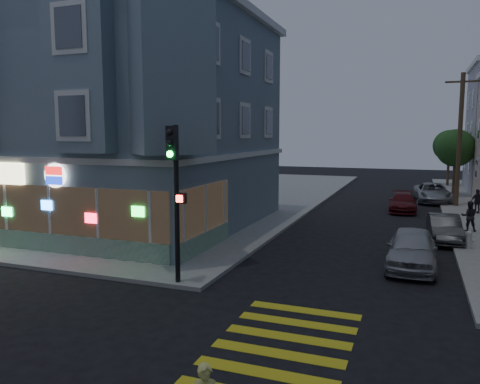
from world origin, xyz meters
The scene contains 14 objects.
ground centered at (0.00, 0.00, 0.00)m, with size 120.00×120.00×0.00m, color black.
sidewalk_nw centered at (-13.50, 23.00, 0.07)m, with size 33.00×42.00×0.15m, color gray.
corner_building centered at (-6.00, 10.98, 5.82)m, with size 14.60×14.60×11.40m.
utility_pole centered at (12.00, 24.00, 4.80)m, with size 2.20×0.30×9.00m.
street_tree_near centered at (12.20, 30.00, 3.94)m, with size 3.00×3.00×5.30m.
street_tree_far centered at (12.20, 38.00, 3.94)m, with size 3.00×3.00×5.30m.
pedestrian_a centered at (11.96, 14.85, 0.92)m, with size 0.75×0.58×1.54m, color black.
pedestrian_b centered at (13.00, 21.05, 0.90)m, with size 0.88×0.37×1.51m, color #26242D.
parked_car_a centered at (9.32, 7.36, 0.75)m, with size 1.78×4.42×1.50m, color #A1A3A9.
parked_car_b centered at (10.70, 12.56, 0.64)m, with size 1.34×3.86×1.27m, color #35383A.
parked_car_c centered at (8.60, 21.02, 0.60)m, with size 1.69×4.15×1.21m, color #561318.
parked_car_d centered at (10.54, 26.22, 0.71)m, with size 2.36×5.12×1.42m, color #9A9EA4.
traffic_signal centered at (2.04, 2.17, 3.68)m, with size 0.63×0.58×5.22m.
fire_hydrant centered at (11.60, 10.87, 0.56)m, with size 0.45×0.26×0.78m.
Camera 1 is at (9.35, -11.17, 5.09)m, focal length 35.00 mm.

